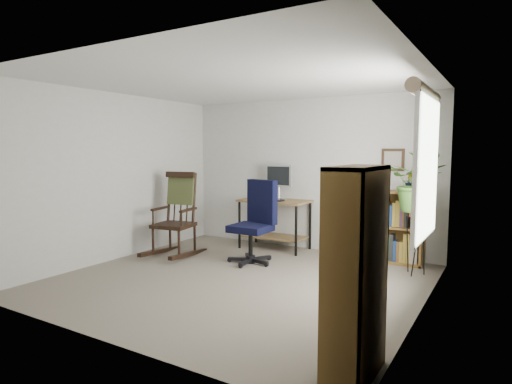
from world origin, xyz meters
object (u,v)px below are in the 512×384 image
Objects in this scene: rocking_chair at (173,214)px; low_bookshelf at (388,226)px; desk at (275,224)px; office_chair at (251,221)px; tall_bookshelf at (356,274)px.

low_bookshelf is at bearing 14.53° from rocking_chair.
desk is 1.08× the size of low_bookshelf.
rocking_chair is (-1.22, -0.23, 0.05)m from office_chair.
office_chair is 0.80× the size of tall_bookshelf.
low_bookshelf is (2.85, 1.30, -0.13)m from rocking_chair.
office_chair is 3.14m from tall_bookshelf.
desk is at bearing 126.53° from tall_bookshelf.
low_bookshelf reaches higher than desk.
rocking_chair is at bearing -155.45° from low_bookshelf.
office_chair is 1.24m from rocking_chair.
rocking_chair is 0.86× the size of tall_bookshelf.
desk is at bearing -176.12° from low_bookshelf.
tall_bookshelf is at bearing -40.12° from rocking_chair.
low_bookshelf is at bearing 100.00° from tall_bookshelf.
rocking_chair is 3.97m from tall_bookshelf.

